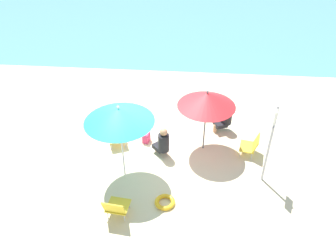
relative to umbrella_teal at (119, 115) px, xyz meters
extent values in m
plane|color=beige|center=(0.75, 0.77, -1.90)|extent=(40.00, 40.00, 0.00)
cube|color=#5693A3|center=(0.75, 14.13, -1.90)|extent=(40.00, 16.00, 0.01)
cylinder|color=silver|center=(0.00, 0.00, -0.86)|extent=(0.04, 0.04, 2.09)
cone|color=teal|center=(0.00, 0.00, 0.00)|extent=(1.67, 1.67, 0.36)
sphere|color=silver|center=(0.00, 0.00, 0.21)|extent=(0.06, 0.06, 0.06)
cylinder|color=#4C4C51|center=(2.05, 1.29, -0.98)|extent=(0.04, 0.04, 1.84)
cone|color=red|center=(2.05, 1.29, -0.26)|extent=(1.56, 1.56, 0.40)
sphere|color=#4C4C51|center=(2.05, 1.29, -0.03)|extent=(0.06, 0.06, 0.06)
cube|color=gold|center=(-0.44, 1.18, -1.63)|extent=(0.63, 0.60, 0.03)
cube|color=gold|center=(-0.53, 1.40, -1.42)|extent=(0.52, 0.34, 0.41)
cylinder|color=silver|center=(-0.19, 1.09, -1.78)|extent=(0.02, 0.02, 0.26)
cylinder|color=silver|center=(-0.56, 0.94, -1.78)|extent=(0.02, 0.02, 0.26)
cylinder|color=silver|center=(-0.32, 1.42, -1.78)|extent=(0.02, 0.02, 0.26)
cylinder|color=silver|center=(-0.69, 1.27, -1.78)|extent=(0.02, 0.02, 0.26)
cube|color=gold|center=(3.28, 1.16, -1.67)|extent=(0.50, 0.60, 0.03)
cube|color=gold|center=(3.49, 1.12, -1.48)|extent=(0.25, 0.55, 0.37)
cylinder|color=silver|center=(3.08, 0.99, -1.79)|extent=(0.02, 0.02, 0.22)
cylinder|color=silver|center=(3.17, 1.40, -1.79)|extent=(0.02, 0.02, 0.22)
cylinder|color=silver|center=(3.40, 0.92, -1.79)|extent=(0.02, 0.02, 0.22)
cylinder|color=silver|center=(3.48, 1.34, -1.79)|extent=(0.02, 0.02, 0.22)
cube|color=gold|center=(0.10, -1.27, -1.65)|extent=(0.55, 0.53, 0.03)
cube|color=gold|center=(0.07, -1.52, -1.45)|extent=(0.51, 0.21, 0.40)
cylinder|color=silver|center=(-0.07, -1.05, -1.79)|extent=(0.02, 0.02, 0.24)
cylinder|color=silver|center=(0.32, -1.10, -1.79)|extent=(0.02, 0.02, 0.24)
cylinder|color=silver|center=(-0.12, -1.44, -1.79)|extent=(0.02, 0.02, 0.24)
cylinder|color=silver|center=(0.28, -1.48, -1.79)|extent=(0.02, 0.02, 0.24)
cube|color=black|center=(2.57, 2.17, -1.64)|extent=(0.46, 0.45, 0.12)
cylinder|color=tan|center=(2.42, 2.11, -1.77)|extent=(0.12, 0.12, 0.26)
cylinder|color=black|center=(2.74, 2.24, -1.40)|extent=(0.34, 0.34, 0.48)
sphere|color=tan|center=(2.74, 2.24, -1.07)|extent=(0.19, 0.19, 0.19)
cube|color=black|center=(0.83, 0.97, -1.69)|extent=(0.47, 0.47, 0.12)
cylinder|color=tan|center=(0.71, 1.09, -1.80)|extent=(0.12, 0.12, 0.21)
cylinder|color=black|center=(0.95, 0.84, -1.43)|extent=(0.30, 0.30, 0.52)
sphere|color=tan|center=(0.95, 0.84, -1.06)|extent=(0.21, 0.21, 0.21)
cylinder|color=#ADADB2|center=(3.57, 0.14, -0.78)|extent=(0.06, 0.06, 2.25)
cube|color=white|center=(3.57, 0.14, 0.09)|extent=(0.15, 0.40, 0.41)
cube|color=navy|center=(3.57, 0.14, -0.08)|extent=(0.15, 0.40, 0.06)
torus|color=yellow|center=(1.14, -0.90, -1.85)|extent=(0.49, 0.49, 0.11)
cube|color=#DB3866|center=(0.37, 1.44, -1.75)|extent=(0.22, 0.29, 0.30)
camera|label=1|loc=(1.68, -6.22, 4.27)|focal=35.44mm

